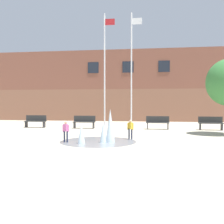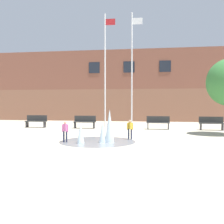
% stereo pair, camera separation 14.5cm
% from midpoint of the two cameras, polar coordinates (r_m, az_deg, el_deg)
% --- Properties ---
extents(ground_plane, '(100.00, 100.00, 0.00)m').
position_cam_midpoint_polar(ground_plane, '(8.67, -6.02, -10.27)').
color(ground_plane, '#BCB299').
extents(library_building, '(36.00, 6.05, 7.15)m').
position_cam_midpoint_polar(library_building, '(29.06, 4.36, 5.42)').
color(library_building, brown).
rests_on(library_building, ground).
extents(splash_fountain, '(3.61, 3.61, 1.55)m').
position_cam_midpoint_polar(splash_fountain, '(12.17, -1.96, -4.13)').
color(splash_fountain, gray).
rests_on(splash_fountain, ground).
extents(park_bench_far_left, '(1.60, 0.44, 0.91)m').
position_cam_midpoint_polar(park_bench_far_left, '(20.44, -15.98, -1.89)').
color(park_bench_far_left, '#28282D').
rests_on(park_bench_far_left, ground).
extents(park_bench_left_of_flagpoles, '(1.60, 0.44, 0.91)m').
position_cam_midpoint_polar(park_bench_left_of_flagpoles, '(19.02, -5.75, -2.11)').
color(park_bench_left_of_flagpoles, '#28282D').
rests_on(park_bench_left_of_flagpoles, ground).
extents(park_bench_under_right_flagpole, '(1.60, 0.44, 0.91)m').
position_cam_midpoint_polar(park_bench_under_right_flagpole, '(18.52, 10.22, -2.24)').
color(park_bench_under_right_flagpole, '#28282D').
rests_on(park_bench_under_right_flagpole, ground).
extents(park_bench_far_right, '(1.60, 0.44, 0.91)m').
position_cam_midpoint_polar(park_bench_far_right, '(18.93, 21.02, -2.26)').
color(park_bench_far_right, '#28282D').
rests_on(park_bench_far_right, ground).
extents(child_with_pink_shirt, '(0.31, 0.24, 0.99)m').
position_cam_midpoint_polar(child_with_pink_shirt, '(13.23, 4.25, -3.48)').
color(child_with_pink_shirt, '#1E233D').
rests_on(child_with_pink_shirt, ground).
extents(child_in_fountain, '(0.31, 0.22, 0.99)m').
position_cam_midpoint_polar(child_in_fountain, '(12.41, -9.84, -3.86)').
color(child_in_fountain, '#1E233D').
rests_on(child_in_fountain, ground).
extents(flagpole_left, '(0.80, 0.10, 8.36)m').
position_cam_midpoint_polar(flagpole_left, '(19.50, -1.22, 9.63)').
color(flagpole_left, silver).
rests_on(flagpole_left, ground).
extents(flagpole_right, '(0.80, 0.10, 8.33)m').
position_cam_midpoint_polar(flagpole_right, '(19.26, 4.65, 9.67)').
color(flagpole_right, silver).
rests_on(flagpole_right, ground).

